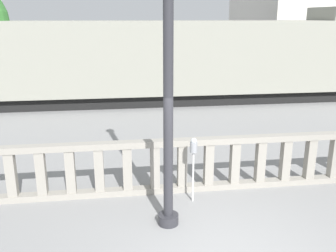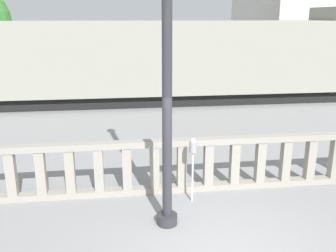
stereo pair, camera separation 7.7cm
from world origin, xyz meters
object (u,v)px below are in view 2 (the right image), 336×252
lamppost (167,87)px  train_near (150,61)px  parking_meter (193,152)px  train_far (145,41)px

lamppost → train_near: 10.83m
parking_meter → train_far: bearing=88.0°
parking_meter → train_near: bearing=90.2°
lamppost → train_far: (1.63, 28.30, -0.90)m
train_far → train_near: bearing=-93.3°
lamppost → train_near: bearing=86.7°
parking_meter → lamppost: bearing=-127.5°
lamppost → parking_meter: 1.88m
parking_meter → train_near: train_near is taller
lamppost → parking_meter: (0.66, 0.85, -1.54)m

